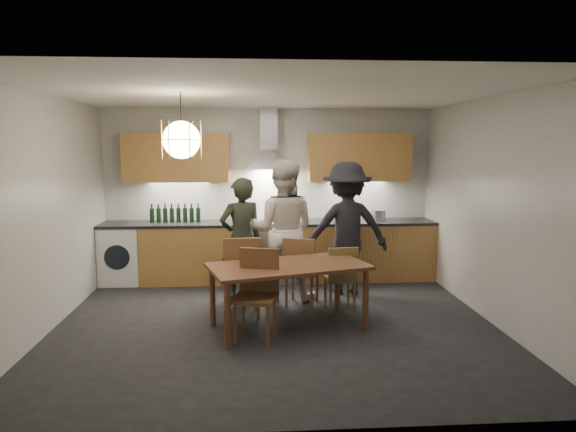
{
  "coord_description": "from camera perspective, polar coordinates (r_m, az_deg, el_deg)",
  "views": [
    {
      "loc": [
        -0.25,
        -5.69,
        2.05
      ],
      "look_at": [
        0.17,
        0.4,
        1.2
      ],
      "focal_mm": 32.0,
      "sensor_mm": 36.0,
      "label": 1
    }
  ],
  "objects": [
    {
      "name": "ground",
      "position": [
        6.05,
        -1.41,
        -11.87
      ],
      "size": [
        5.0,
        5.0,
        0.0
      ],
      "primitive_type": "plane",
      "color": "black",
      "rests_on": "ground"
    },
    {
      "name": "chair_back_right",
      "position": [
        6.4,
        5.96,
        -6.43
      ],
      "size": [
        0.4,
        0.4,
        0.82
      ],
      "rotation": [
        0.0,
        0.0,
        3.21
      ],
      "color": "brown",
      "rests_on": "ground"
    },
    {
      "name": "dining_table",
      "position": [
        5.75,
        0.03,
        -6.23
      ],
      "size": [
        1.9,
        1.32,
        0.73
      ],
      "rotation": [
        0.0,
        0.0,
        0.29
      ],
      "color": "brown",
      "rests_on": "ground"
    },
    {
      "name": "wine_bottles",
      "position": [
        7.84,
        -12.43,
        0.32
      ],
      "size": [
        0.75,
        0.07,
        0.28
      ],
      "color": "black",
      "rests_on": "counter_run"
    },
    {
      "name": "stock_pot",
      "position": [
        7.96,
        9.99,
        0.05
      ],
      "size": [
        0.29,
        0.29,
        0.16
      ],
      "primitive_type": "cylinder",
      "rotation": [
        0.0,
        0.0,
        -0.39
      ],
      "color": "#A8A7AB",
      "rests_on": "counter_run"
    },
    {
      "name": "range_stove",
      "position": [
        7.8,
        -2.06,
        -3.98
      ],
      "size": [
        0.9,
        0.6,
        0.92
      ],
      "color": "silver",
      "rests_on": "ground"
    },
    {
      "name": "counter_run",
      "position": [
        7.81,
        -1.88,
        -3.91
      ],
      "size": [
        5.0,
        0.62,
        0.9
      ],
      "color": "tan",
      "rests_on": "ground"
    },
    {
      "name": "pendant_lamp",
      "position": [
        5.64,
        -11.75,
        8.28
      ],
      "size": [
        0.43,
        0.43,
        0.7
      ],
      "color": "black",
      "rests_on": "ground"
    },
    {
      "name": "chair_front",
      "position": [
        5.49,
        -3.45,
        -7.98
      ],
      "size": [
        0.52,
        0.52,
        0.95
      ],
      "rotation": [
        0.0,
        0.0,
        -0.25
      ],
      "color": "brown",
      "rests_on": "ground"
    },
    {
      "name": "wall_fixtures",
      "position": [
        7.76,
        -2.14,
        6.61
      ],
      "size": [
        4.3,
        0.54,
        1.1
      ],
      "color": "tan",
      "rests_on": "ground"
    },
    {
      "name": "chair_back_mid",
      "position": [
        6.51,
        1.39,
        -5.72
      ],
      "size": [
        0.52,
        0.52,
        0.9
      ],
      "rotation": [
        0.0,
        0.0,
        2.8
      ],
      "color": "brown",
      "rests_on": "ground"
    },
    {
      "name": "chair_back_left",
      "position": [
        6.16,
        -5.11,
        -6.11
      ],
      "size": [
        0.47,
        0.47,
        0.98
      ],
      "rotation": [
        0.0,
        0.0,
        3.2
      ],
      "color": "brown",
      "rests_on": "ground"
    },
    {
      "name": "room_shell",
      "position": [
        5.7,
        -1.47,
        4.48
      ],
      "size": [
        5.02,
        4.52,
        2.61
      ],
      "color": "silver",
      "rests_on": "ground"
    },
    {
      "name": "person_right",
      "position": [
        7.11,
        6.52,
        -1.36
      ],
      "size": [
        1.2,
        0.71,
        1.82
      ],
      "primitive_type": "imported",
      "rotation": [
        0.0,
        0.0,
        3.17
      ],
      "color": "black",
      "rests_on": "ground"
    },
    {
      "name": "person_left",
      "position": [
        6.83,
        -5.22,
        -2.54
      ],
      "size": [
        0.69,
        0.58,
        1.63
      ],
      "primitive_type": "imported",
      "rotation": [
        0.0,
        0.0,
        3.51
      ],
      "color": "black",
      "rests_on": "ground"
    },
    {
      "name": "person_mid",
      "position": [
        6.81,
        -0.61,
        -1.54
      ],
      "size": [
        1.02,
        0.86,
        1.86
      ],
      "primitive_type": "imported",
      "rotation": [
        0.0,
        0.0,
        2.96
      ],
      "color": "beige",
      "rests_on": "ground"
    },
    {
      "name": "mixing_bowl",
      "position": [
        7.84,
        5.95,
        -0.32
      ],
      "size": [
        0.33,
        0.33,
        0.07
      ],
      "primitive_type": "imported",
      "rotation": [
        0.0,
        0.0,
        0.26
      ],
      "color": "#A8A8AB",
      "rests_on": "counter_run"
    }
  ]
}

